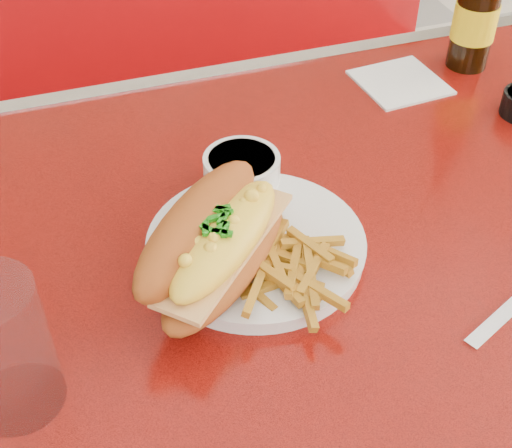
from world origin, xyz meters
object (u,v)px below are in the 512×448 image
object	(u,v)px
gravy_ramekin	(242,174)
beer_bottle	(478,6)
diner_table	(375,327)
dinner_plate	(256,245)
fork	(302,243)
booth_bench_far	(208,164)
sauce_cup_left	(222,225)
mac_hoagie	(216,241)
water_tumbler	(3,349)

from	to	relation	value
gravy_ramekin	beer_bottle	size ratio (longest dim) A/B	0.40
diner_table	dinner_plate	distance (m)	0.23
dinner_plate	fork	xyz separation A→B (m)	(0.04, -0.02, 0.01)
booth_bench_far	gravy_ramekin	distance (m)	0.87
diner_table	gravy_ramekin	xyz separation A→B (m)	(-0.13, 0.12, 0.19)
sauce_cup_left	diner_table	bearing A→B (deg)	-16.45
sauce_cup_left	beer_bottle	world-z (taller)	beer_bottle
booth_bench_far	mac_hoagie	bearing A→B (deg)	-103.90
diner_table	fork	distance (m)	0.21
mac_hoagie	water_tumbler	xyz separation A→B (m)	(-0.20, -0.08, 0.01)
mac_hoagie	water_tumbler	size ratio (longest dim) A/B	1.66
dinner_plate	mac_hoagie	size ratio (longest dim) A/B	1.17
gravy_ramekin	diner_table	bearing A→B (deg)	-42.56
booth_bench_far	fork	distance (m)	0.96
gravy_ramekin	booth_bench_far	bearing A→B (deg)	79.03
diner_table	booth_bench_far	xyz separation A→B (m)	(0.00, 0.81, -0.32)
booth_bench_far	dinner_plate	distance (m)	0.94
booth_bench_far	beer_bottle	distance (m)	0.82
fork	diner_table	bearing A→B (deg)	-95.92
diner_table	booth_bench_far	bearing A→B (deg)	90.00
beer_bottle	water_tumbler	world-z (taller)	beer_bottle
mac_hoagie	dinner_plate	bearing A→B (deg)	-15.27
mac_hoagie	diner_table	bearing A→B (deg)	-42.13
mac_hoagie	fork	distance (m)	0.10
dinner_plate	fork	bearing A→B (deg)	-24.33
fork	beer_bottle	xyz separation A→B (m)	(0.38, 0.30, 0.08)
booth_bench_far	diner_table	bearing A→B (deg)	-90.00
booth_bench_far	beer_bottle	xyz separation A→B (m)	(0.28, -0.51, 0.58)
dinner_plate	fork	size ratio (longest dim) A/B	1.96
mac_hoagie	gravy_ramekin	size ratio (longest dim) A/B	2.28
booth_bench_far	sauce_cup_left	bearing A→B (deg)	-103.24
diner_table	mac_hoagie	size ratio (longest dim) A/B	5.43
fork	sauce_cup_left	distance (m)	0.09
fork	beer_bottle	size ratio (longest dim) A/B	0.55
sauce_cup_left	water_tumbler	bearing A→B (deg)	-148.14
beer_bottle	fork	bearing A→B (deg)	-141.96
dinner_plate	water_tumbler	size ratio (longest dim) A/B	1.94
sauce_cup_left	beer_bottle	size ratio (longest dim) A/B	0.34
mac_hoagie	fork	size ratio (longest dim) A/B	1.67
dinner_plate	sauce_cup_left	size ratio (longest dim) A/B	3.19
beer_bottle	diner_table	bearing A→B (deg)	-132.63
water_tumbler	fork	bearing A→B (deg)	16.55
booth_bench_far	sauce_cup_left	size ratio (longest dim) A/B	14.39
mac_hoagie	fork	bearing A→B (deg)	-39.19
fork	water_tumbler	xyz separation A→B (m)	(-0.30, -0.09, 0.05)
diner_table	booth_bench_far	size ratio (longest dim) A/B	1.03
beer_bottle	sauce_cup_left	bearing A→B (deg)	-151.46
booth_bench_far	fork	world-z (taller)	booth_bench_far
dinner_plate	gravy_ramekin	size ratio (longest dim) A/B	2.68
dinner_plate	sauce_cup_left	bearing A→B (deg)	129.58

